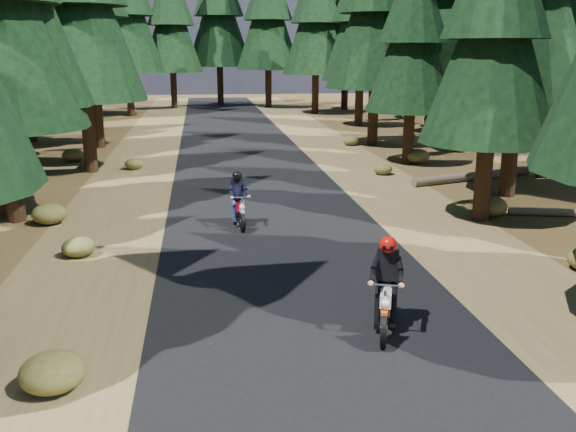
{
  "coord_description": "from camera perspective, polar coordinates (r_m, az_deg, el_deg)",
  "views": [
    {
      "loc": [
        -1.93,
        -12.6,
        4.79
      ],
      "look_at": [
        0.0,
        1.5,
        1.1
      ],
      "focal_mm": 40.0,
      "sensor_mm": 36.0,
      "label": 1
    }
  ],
  "objects": [
    {
      "name": "understory_shrubs",
      "position": [
        19.69,
        1.24,
        1.28
      ],
      "size": [
        15.95,
        30.6,
        0.63
      ],
      "color": "#474C1E",
      "rests_on": "ground"
    },
    {
      "name": "ground",
      "position": [
        13.62,
        0.86,
        -6.06
      ],
      "size": [
        120.0,
        120.0,
        0.0
      ],
      "primitive_type": "plane",
      "color": "#443418",
      "rests_on": "ground"
    },
    {
      "name": "rider_lead",
      "position": [
        11.34,
        8.69,
        -7.51
      ],
      "size": [
        1.13,
        1.97,
        1.69
      ],
      "rotation": [
        0.0,
        0.0,
        2.82
      ],
      "color": "silver",
      "rests_on": "road"
    },
    {
      "name": "road",
      "position": [
        18.34,
        -1.49,
        -0.59
      ],
      "size": [
        6.0,
        100.0,
        0.01
      ],
      "primitive_type": "cube",
      "color": "black",
      "rests_on": "ground"
    },
    {
      "name": "shoulder_r",
      "position": [
        19.37,
        12.16,
        -0.1
      ],
      "size": [
        3.2,
        100.0,
        0.01
      ],
      "primitive_type": "cube",
      "color": "brown",
      "rests_on": "ground"
    },
    {
      "name": "log_near",
      "position": [
        25.3,
        16.13,
        3.42
      ],
      "size": [
        5.37,
        2.11,
        0.32
      ],
      "primitive_type": "cylinder",
      "rotation": [
        0.0,
        1.57,
        0.33
      ],
      "color": "#4C4233",
      "rests_on": "ground"
    },
    {
      "name": "shoulder_l",
      "position": [
        18.43,
        -15.85,
        -1.08
      ],
      "size": [
        3.2,
        100.0,
        0.01
      ],
      "primitive_type": "cube",
      "color": "brown",
      "rests_on": "ground"
    },
    {
      "name": "rider_follow",
      "position": [
        17.82,
        -4.41,
        0.63
      ],
      "size": [
        0.69,
        1.77,
        1.54
      ],
      "rotation": [
        0.0,
        0.0,
        3.25
      ],
      "color": "#A00A1A",
      "rests_on": "road"
    }
  ]
}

